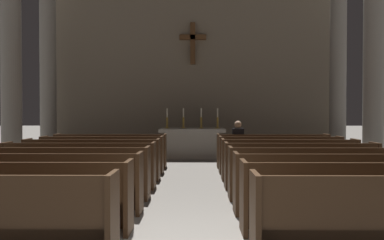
# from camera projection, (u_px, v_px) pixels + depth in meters

# --- Properties ---
(pew_left_row_2) EXTENTS (3.10, 0.50, 0.95)m
(pew_left_row_2) POSITION_uv_depth(u_px,v_px,m) (12.00, 197.00, 5.32)
(pew_left_row_2) COLOR #422B19
(pew_left_row_2) RESTS_ON ground
(pew_left_row_3) EXTENTS (3.10, 0.50, 0.95)m
(pew_left_row_3) POSITION_uv_depth(u_px,v_px,m) (42.00, 183.00, 6.35)
(pew_left_row_3) COLOR #422B19
(pew_left_row_3) RESTS_ON ground
(pew_left_row_4) EXTENTS (3.10, 0.50, 0.95)m
(pew_left_row_4) POSITION_uv_depth(u_px,v_px,m) (63.00, 173.00, 7.37)
(pew_left_row_4) COLOR #422B19
(pew_left_row_4) RESTS_ON ground
(pew_left_row_5) EXTENTS (3.10, 0.50, 0.95)m
(pew_left_row_5) POSITION_uv_depth(u_px,v_px,m) (80.00, 165.00, 8.40)
(pew_left_row_5) COLOR #422B19
(pew_left_row_5) RESTS_ON ground
(pew_left_row_6) EXTENTS (3.10, 0.50, 0.95)m
(pew_left_row_6) POSITION_uv_depth(u_px,v_px,m) (92.00, 159.00, 9.43)
(pew_left_row_6) COLOR #422B19
(pew_left_row_6) RESTS_ON ground
(pew_left_row_7) EXTENTS (3.10, 0.50, 0.95)m
(pew_left_row_7) POSITION_uv_depth(u_px,v_px,m) (103.00, 154.00, 10.46)
(pew_left_row_7) COLOR #422B19
(pew_left_row_7) RESTS_ON ground
(pew_left_row_8) EXTENTS (3.10, 0.50, 0.95)m
(pew_left_row_8) POSITION_uv_depth(u_px,v_px,m) (111.00, 151.00, 11.49)
(pew_left_row_8) COLOR #422B19
(pew_left_row_8) RESTS_ON ground
(pew_right_row_2) EXTENTS (3.10, 0.50, 0.95)m
(pew_right_row_2) POSITION_uv_depth(u_px,v_px,m) (362.00, 197.00, 5.27)
(pew_right_row_2) COLOR #422B19
(pew_right_row_2) RESTS_ON ground
(pew_right_row_3) EXTENTS (3.10, 0.50, 0.95)m
(pew_right_row_3) POSITION_uv_depth(u_px,v_px,m) (335.00, 183.00, 6.30)
(pew_right_row_3) COLOR #422B19
(pew_right_row_3) RESTS_ON ground
(pew_right_row_4) EXTENTS (3.10, 0.50, 0.95)m
(pew_right_row_4) POSITION_uv_depth(u_px,v_px,m) (315.00, 173.00, 7.33)
(pew_right_row_4) COLOR #422B19
(pew_right_row_4) RESTS_ON ground
(pew_right_row_5) EXTENTS (3.10, 0.50, 0.95)m
(pew_right_row_5) POSITION_uv_depth(u_px,v_px,m) (301.00, 165.00, 8.35)
(pew_right_row_5) COLOR #422B19
(pew_right_row_5) RESTS_ON ground
(pew_right_row_6) EXTENTS (3.10, 0.50, 0.95)m
(pew_right_row_6) POSITION_uv_depth(u_px,v_px,m) (289.00, 159.00, 9.38)
(pew_right_row_6) COLOR #422B19
(pew_right_row_6) RESTS_ON ground
(pew_right_row_7) EXTENTS (3.10, 0.50, 0.95)m
(pew_right_row_7) POSITION_uv_depth(u_px,v_px,m) (280.00, 155.00, 10.41)
(pew_right_row_7) COLOR #422B19
(pew_right_row_7) RESTS_ON ground
(pew_right_row_8) EXTENTS (3.10, 0.50, 0.95)m
(pew_right_row_8) POSITION_uv_depth(u_px,v_px,m) (272.00, 151.00, 11.44)
(pew_right_row_8) COLOR #422B19
(pew_right_row_8) RESTS_ON ground
(column_left_third) EXTENTS (0.84, 0.84, 7.13)m
(column_left_third) POSITION_uv_depth(u_px,v_px,m) (11.00, 44.00, 11.47)
(column_left_third) COLOR gray
(column_left_third) RESTS_ON ground
(column_right_third) EXTENTS (0.84, 0.84, 7.13)m
(column_right_third) POSITION_uv_depth(u_px,v_px,m) (374.00, 43.00, 11.37)
(column_right_third) COLOR gray
(column_right_third) RESTS_ON ground
(column_left_fourth) EXTENTS (0.84, 0.84, 7.13)m
(column_left_fourth) POSITION_uv_depth(u_px,v_px,m) (48.00, 57.00, 14.35)
(column_left_fourth) COLOR gray
(column_left_fourth) RESTS_ON ground
(column_right_fourth) EXTENTS (0.84, 0.84, 7.13)m
(column_right_fourth) POSITION_uv_depth(u_px,v_px,m) (338.00, 57.00, 14.24)
(column_right_fourth) COLOR gray
(column_right_fourth) RESTS_ON ground
(altar) EXTENTS (2.20, 0.90, 1.01)m
(altar) POSITION_uv_depth(u_px,v_px,m) (192.00, 142.00, 13.75)
(altar) COLOR #A8A399
(altar) RESTS_ON ground
(candlestick_outer_left) EXTENTS (0.16, 0.16, 0.68)m
(candlestick_outer_left) POSITION_uv_depth(u_px,v_px,m) (167.00, 122.00, 13.74)
(candlestick_outer_left) COLOR #B79338
(candlestick_outer_left) RESTS_ON altar
(candlestick_inner_left) EXTENTS (0.16, 0.16, 0.68)m
(candlestick_inner_left) POSITION_uv_depth(u_px,v_px,m) (183.00, 122.00, 13.74)
(candlestick_inner_left) COLOR #B79338
(candlestick_inner_left) RESTS_ON altar
(candlestick_inner_right) EXTENTS (0.16, 0.16, 0.68)m
(candlestick_inner_right) POSITION_uv_depth(u_px,v_px,m) (201.00, 122.00, 13.73)
(candlestick_inner_right) COLOR #B79338
(candlestick_inner_right) RESTS_ON altar
(candlestick_outer_right) EXTENTS (0.16, 0.16, 0.68)m
(candlestick_outer_right) POSITION_uv_depth(u_px,v_px,m) (218.00, 122.00, 13.73)
(candlestick_outer_right) COLOR #B79338
(candlestick_outer_right) RESTS_ON altar
(apse_with_cross) EXTENTS (11.07, 0.44, 7.56)m
(apse_with_cross) POSITION_uv_depth(u_px,v_px,m) (193.00, 54.00, 15.72)
(apse_with_cross) COLOR gray
(apse_with_cross) RESTS_ON ground
(lone_worshipper) EXTENTS (0.32, 0.43, 1.32)m
(lone_worshipper) POSITION_uv_depth(u_px,v_px,m) (238.00, 143.00, 11.48)
(lone_worshipper) COLOR #26262B
(lone_worshipper) RESTS_ON ground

